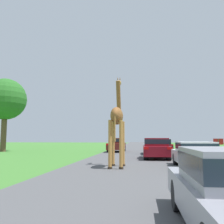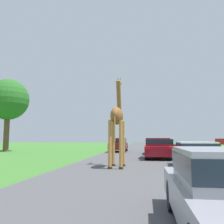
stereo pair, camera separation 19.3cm
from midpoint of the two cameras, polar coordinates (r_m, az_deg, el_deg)
name	(u,v)px [view 2 (the right image)]	position (r m, az deg, el deg)	size (l,w,h in m)	color
road	(144,150)	(29.75, 7.97, -9.14)	(8.37, 120.00, 0.00)	#4C4C4F
giraffe_near_road	(117,119)	(12.66, 1.67, -1.81)	(0.78, 2.57, 5.12)	#B77F3D
car_queue_right	(157,148)	(18.14, 11.19, -8.46)	(1.91, 3.96, 1.52)	maroon
car_queue_left	(196,154)	(13.08, 20.00, -9.42)	(1.96, 4.33, 1.33)	silver
car_far_ahead	(165,144)	(29.76, 12.84, -7.62)	(1.93, 4.69, 1.39)	black
car_verge_right	(156,147)	(23.27, 10.71, -8.22)	(1.85, 4.27, 1.29)	navy
car_rear_follower	(119,144)	(26.62, 1.80, -7.82)	(1.78, 4.27, 1.51)	#561914
tree_far_right	(8,100)	(29.96, -23.58, 2.69)	(4.73, 4.73, 8.34)	brown
sign_post	(220,145)	(19.14, 24.88, -7.16)	(0.70, 0.08, 1.48)	#4C3823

